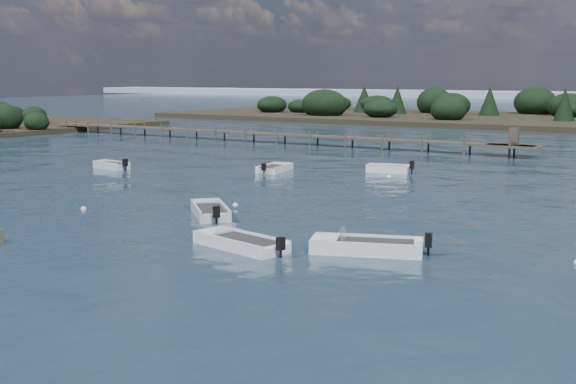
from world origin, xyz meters
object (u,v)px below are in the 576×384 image
Objects in this scene: tender_far_white at (388,170)px; dinghy_mid_grey at (210,213)px; dinghy_extra_a at (275,170)px; dinghy_mid_white_b at (366,249)px; jetty at (281,135)px; tender_far_grey at (112,167)px; dinghy_mid_white_a at (240,244)px.

tender_far_white reaches higher than dinghy_mid_grey.
dinghy_mid_grey is 18.51m from dinghy_extra_a.
tender_far_white is 26.29m from dinghy_mid_white_b.
jetty is (-20.48, 16.37, 0.81)m from tender_far_white.
tender_far_grey is (-30.01, 14.54, -0.00)m from dinghy_mid_white_b.
dinghy_mid_grey is 0.82× the size of dinghy_mid_white_b.
dinghy_mid_white_b is 33.34m from tender_far_grey.
dinghy_mid_white_a is 0.08× the size of jetty.
dinghy_mid_white_a is 5.47m from dinghy_mid_white_b.
dinghy_mid_white_b is (5.03, 2.17, 0.02)m from dinghy_mid_white_a.
tender_far_white is 1.00× the size of tender_far_grey.
dinghy_mid_white_a is 49.85m from jetty.
dinghy_mid_white_a is at bearing -59.30° from jetty.
dinghy_extra_a is at bearing 119.84° from dinghy_mid_white_a.
tender_far_white is 21.36m from dinghy_mid_grey.
tender_far_white is 0.93× the size of dinghy_extra_a.
tender_far_grey reaches higher than dinghy_mid_white_a.
dinghy_mid_white_b is at bearing -67.66° from tender_far_white.
tender_far_white is 22.28m from tender_far_grey.
dinghy_mid_white_b is 1.38× the size of tender_far_grey.
jetty is at bearing 126.83° from dinghy_mid_white_b.
dinghy_mid_grey is at bearing 138.07° from dinghy_mid_white_a.
jetty is (-19.72, 37.72, 0.83)m from dinghy_mid_grey.
dinghy_mid_white_b is 26.84m from dinghy_extra_a.
dinghy_mid_grey is 1.13× the size of tender_far_grey.
dinghy_mid_white_a is 1.18× the size of dinghy_mid_grey.
dinghy_mid_grey is 1.05× the size of dinghy_extra_a.
tender_far_white reaches higher than tender_far_grey.
tender_far_white is at bearing 26.05° from tender_far_grey.
dinghy_mid_white_b is 50.84m from jetty.
dinghy_mid_white_a is 1.24× the size of dinghy_extra_a.
dinghy_extra_a is (-12.77, 22.25, -0.00)m from dinghy_mid_white_a.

